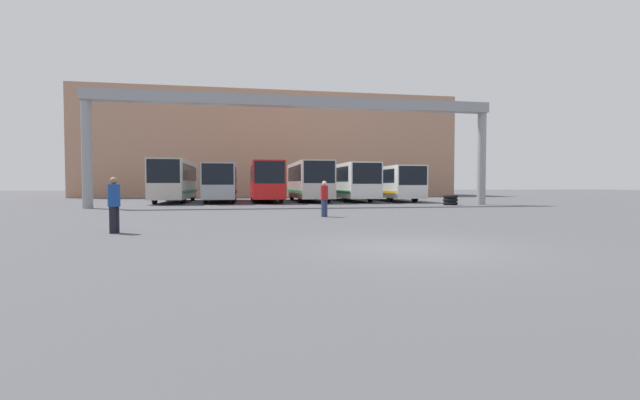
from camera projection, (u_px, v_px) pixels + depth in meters
name	position (u px, v px, depth m)	size (l,w,h in m)	color
ground_plane	(414.00, 248.00, 9.80)	(200.00, 200.00, 0.00)	#47474C
building_backdrop	(272.00, 148.00, 55.30)	(44.76, 12.00, 12.42)	tan
overhead_gantry	(301.00, 115.00, 28.26)	(26.88, 0.80, 7.28)	gray
bus_slot_0	(175.00, 179.00, 35.16)	(2.46, 10.76, 3.34)	beige
bus_slot_1	(221.00, 181.00, 35.80)	(2.45, 10.70, 3.07)	#999EA5
bus_slot_2	(266.00, 179.00, 36.46)	(2.45, 10.68, 3.28)	red
bus_slot_3	(309.00, 179.00, 37.05)	(2.61, 10.53, 3.34)	beige
bus_slot_4	(348.00, 180.00, 38.63)	(2.55, 12.37, 3.22)	silver
bus_slot_5	(391.00, 181.00, 38.24)	(2.55, 10.21, 3.01)	silver
pedestrian_near_left	(324.00, 198.00, 19.28)	(0.34, 0.34, 1.62)	navy
pedestrian_mid_left	(114.00, 203.00, 12.78)	(0.35, 0.35, 1.68)	black
tire_stack	(450.00, 200.00, 30.41)	(1.04, 1.04, 0.72)	black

